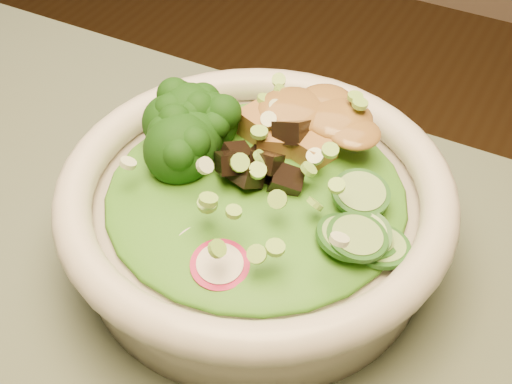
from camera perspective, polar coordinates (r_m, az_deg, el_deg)
The scene contains 9 objects.
salad_bowl at distance 0.51m, azimuth 0.00°, elevation -1.64°, with size 0.28×0.28×0.08m.
lettuce_bed at distance 0.50m, azimuth 0.00°, elevation 0.08°, with size 0.21×0.21×0.03m, color #296815.
broccoli_florets at distance 0.52m, azimuth -5.99°, elevation 4.25°, with size 0.08×0.07×0.05m, color black, non-canonical shape.
radish_slices at distance 0.46m, azimuth -4.86°, elevation -4.51°, with size 0.11×0.04×0.02m, color #A20C3D, non-canonical shape.
cucumber_slices at distance 0.46m, azimuth 6.68°, elevation -2.31°, with size 0.07×0.07×0.04m, color #97BE69, non-canonical shape.
mushroom_heap at distance 0.50m, azimuth 0.87°, elevation 2.14°, with size 0.07×0.07×0.04m, color black, non-canonical shape.
tofu_cubes at distance 0.53m, azimuth 4.39°, elevation 4.97°, with size 0.09×0.06×0.04m, color olive, non-canonical shape.
peanut_sauce at distance 0.52m, azimuth 4.47°, elevation 6.12°, with size 0.07×0.06×0.02m, color brown.
scallion_garnish at distance 0.48m, azimuth 0.00°, elevation 2.26°, with size 0.20×0.20×0.03m, color #7FBC42, non-canonical shape.
Camera 1 is at (0.39, -0.12, 1.16)m, focal length 50.00 mm.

